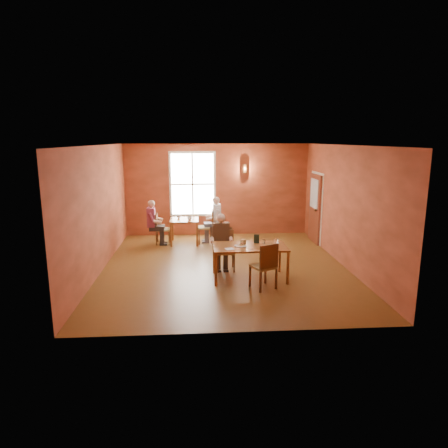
{
  "coord_description": "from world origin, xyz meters",
  "views": [
    {
      "loc": [
        -0.68,
        -9.57,
        3.14
      ],
      "look_at": [
        0.0,
        0.2,
        1.05
      ],
      "focal_mm": 32.0,
      "sensor_mm": 36.0,
      "label": 1
    }
  ],
  "objects": [
    {
      "name": "chair_diner_white",
      "position": [
        -0.41,
        2.36,
        0.51
      ],
      "size": [
        0.45,
        0.45,
        1.02
      ],
      "primitive_type": null,
      "rotation": [
        0.0,
        0.0,
        1.57
      ],
      "color": "#452215",
      "rests_on": "ground"
    },
    {
      "name": "chair_diner_main",
      "position": [
        0.0,
        -0.27,
        0.48
      ],
      "size": [
        0.43,
        0.43,
        0.96
      ],
      "primitive_type": null,
      "rotation": [
        0.0,
        0.0,
        3.14
      ],
      "color": "#4D230F",
      "rests_on": "ground"
    },
    {
      "name": "cup_b",
      "position": [
        -1.24,
        2.51,
        0.8
      ],
      "size": [
        0.13,
        0.13,
        0.1
      ],
      "primitive_type": "imported",
      "rotation": [
        0.0,
        0.0,
        -0.37
      ],
      "color": "white",
      "rests_on": "second_table"
    },
    {
      "name": "wall_front",
      "position": [
        0.0,
        -3.5,
        1.5
      ],
      "size": [
        6.0,
        0.04,
        3.0
      ],
      "primitive_type": "cube",
      "color": "brown",
      "rests_on": "ground"
    },
    {
      "name": "chair_diner_maroon",
      "position": [
        -1.71,
        2.36,
        0.47
      ],
      "size": [
        0.41,
        0.41,
        0.93
      ],
      "primitive_type": null,
      "rotation": [
        0.0,
        0.0,
        -1.57
      ],
      "color": "#4D2E19",
      "rests_on": "ground"
    },
    {
      "name": "menu_stand",
      "position": [
        0.69,
        -0.7,
        0.88
      ],
      "size": [
        0.13,
        0.09,
        0.2
      ],
      "primitive_type": "cube",
      "rotation": [
        0.0,
        0.0,
        -0.26
      ],
      "color": "black",
      "rests_on": "main_table"
    },
    {
      "name": "goblet_c",
      "position": [
        0.79,
        -1.09,
        0.87
      ],
      "size": [
        0.09,
        0.09,
        0.19
      ],
      "primitive_type": null,
      "rotation": [
        0.0,
        0.0,
        -0.22
      ],
      "color": "white",
      "rests_on": "main_table"
    },
    {
      "name": "window",
      "position": [
        -0.8,
        3.45,
        1.7
      ],
      "size": [
        1.36,
        0.1,
        1.96
      ],
      "primitive_type": "cube",
      "color": "white",
      "rests_on": "wall_back"
    },
    {
      "name": "ceiling",
      "position": [
        0.0,
        0.0,
        3.0
      ],
      "size": [
        6.0,
        7.0,
        0.04
      ],
      "primitive_type": "cube",
      "color": "white",
      "rests_on": "wall_back"
    },
    {
      "name": "wall_right",
      "position": [
        3.0,
        0.0,
        1.5
      ],
      "size": [
        0.04,
        7.0,
        3.0
      ],
      "primitive_type": "cube",
      "color": "brown",
      "rests_on": "ground"
    },
    {
      "name": "cup_a",
      "position": [
        -0.9,
        2.26,
        0.8
      ],
      "size": [
        0.17,
        0.17,
        0.1
      ],
      "primitive_type": "imported",
      "rotation": [
        0.0,
        0.0,
        -0.4
      ],
      "color": "silver",
      "rests_on": "second_table"
    },
    {
      "name": "diner_white",
      "position": [
        -0.38,
        2.36,
        0.69
      ],
      "size": [
        0.55,
        0.55,
        1.37
      ],
      "primitive_type": null,
      "rotation": [
        0.0,
        0.0,
        1.57
      ],
      "color": "silver",
      "rests_on": "ground"
    },
    {
      "name": "goblet_b",
      "position": [
        1.08,
        -1.08,
        0.88
      ],
      "size": [
        0.11,
        0.11,
        0.21
      ],
      "primitive_type": null,
      "rotation": [
        0.0,
        0.0,
        -0.4
      ],
      "color": "white",
      "rests_on": "main_table"
    },
    {
      "name": "diner_maroon",
      "position": [
        -1.74,
        2.36,
        0.66
      ],
      "size": [
        0.53,
        0.53,
        1.32
      ],
      "primitive_type": null,
      "rotation": [
        0.0,
        0.0,
        -1.57
      ],
      "color": "maroon",
      "rests_on": "ground"
    },
    {
      "name": "main_table",
      "position": [
        0.5,
        -0.92,
        0.39
      ],
      "size": [
        1.66,
        0.93,
        0.78
      ],
      "primitive_type": null,
      "color": "brown",
      "rests_on": "ground"
    },
    {
      "name": "knife",
      "position": [
        0.43,
        -1.21,
        0.78
      ],
      "size": [
        0.2,
        0.03,
        0.0
      ],
      "primitive_type": "cube",
      "rotation": [
        0.0,
        0.0,
        -0.06
      ],
      "color": "silver",
      "rests_on": "main_table"
    },
    {
      "name": "diner_main",
      "position": [
        0.0,
        -0.3,
        0.65
      ],
      "size": [
        0.52,
        0.52,
        1.31
      ],
      "primitive_type": null,
      "rotation": [
        0.0,
        0.0,
        3.14
      ],
      "color": "#392319",
      "rests_on": "ground"
    },
    {
      "name": "wall_left",
      "position": [
        -3.0,
        0.0,
        1.5
      ],
      "size": [
        0.04,
        7.0,
        3.0
      ],
      "primitive_type": "cube",
      "color": "brown",
      "rests_on": "ground"
    },
    {
      "name": "chair_empty",
      "position": [
        0.72,
        -1.52,
        0.5
      ],
      "size": [
        0.59,
        0.59,
        1.01
      ],
      "primitive_type": null,
      "rotation": [
        0.0,
        0.0,
        0.44
      ],
      "color": "#461F10",
      "rests_on": "ground"
    },
    {
      "name": "ground",
      "position": [
        0.0,
        0.0,
        0.0
      ],
      "size": [
        6.0,
        7.0,
        0.01
      ],
      "primitive_type": "cube",
      "color": "brown",
      "rests_on": "ground"
    },
    {
      "name": "napkin",
      "position": [
        0.03,
        -1.16,
        0.78
      ],
      "size": [
        0.22,
        0.22,
        0.01
      ],
      "primitive_type": "cube",
      "rotation": [
        0.0,
        0.0,
        0.23
      ],
      "color": "white",
      "rests_on": "main_table"
    },
    {
      "name": "door",
      "position": [
        2.94,
        2.3,
        1.05
      ],
      "size": [
        0.12,
        1.04,
        2.1
      ],
      "primitive_type": "cube",
      "color": "maroon",
      "rests_on": "ground"
    },
    {
      "name": "wall_sconce",
      "position": [
        0.9,
        3.4,
        2.2
      ],
      "size": [
        0.16,
        0.16,
        0.28
      ],
      "primitive_type": "cylinder",
      "color": "brown",
      "rests_on": "wall_back"
    },
    {
      "name": "wall_back",
      "position": [
        0.0,
        3.5,
        1.5
      ],
      "size": [
        6.0,
        0.04,
        3.0
      ],
      "primitive_type": "cube",
      "color": "brown",
      "rests_on": "ground"
    },
    {
      "name": "second_table",
      "position": [
        -1.06,
        2.36,
        0.37
      ],
      "size": [
        0.85,
        0.85,
        0.75
      ],
      "primitive_type": null,
      "color": "brown",
      "rests_on": "ground"
    },
    {
      "name": "sunglasses",
      "position": [
        1.04,
        -1.23,
        0.79
      ],
      "size": [
        0.14,
        0.08,
        0.02
      ],
      "primitive_type": "cube",
      "rotation": [
        0.0,
        0.0,
        0.34
      ],
      "color": "black",
      "rests_on": "main_table"
    },
    {
      "name": "sandwich",
      "position": [
        0.36,
        -0.88,
        0.84
      ],
      "size": [
        0.14,
        0.13,
        0.12
      ],
      "primitive_type": "cube",
      "rotation": [
        0.0,
        0.0,
        0.55
      ],
      "color": "#DCBD75",
      "rests_on": "main_table"
    },
    {
      "name": "plate_food",
      "position": [
        0.29,
        -0.95,
        0.79
      ],
      "size": [
        0.36,
        0.36,
        0.04
      ],
      "primitive_type": "cylinder",
      "rotation": [
        0.0,
        0.0,
        -0.35
      ],
      "color": "silver",
      "rests_on": "main_table"
    }
  ]
}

